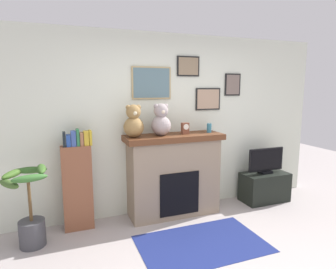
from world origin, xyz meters
TOP-DOWN VIEW (x-y plane):
  - back_wall at (0.00, 2.00)m, footprint 5.20×0.15m
  - fireplace at (0.03, 1.72)m, footprint 1.40×0.50m
  - bookshelf at (-1.29, 1.74)m, footprint 0.39×0.16m
  - potted_plant at (-1.85, 1.49)m, footprint 0.54×0.57m
  - tv_stand at (1.60, 1.64)m, footprint 0.75×0.40m
  - television at (1.60, 1.64)m, footprint 0.64×0.14m
  - area_rug at (0.03, 0.82)m, footprint 1.49×0.94m
  - candle_jar at (0.58, 1.70)m, footprint 0.07×0.07m
  - mantel_clock at (0.20, 1.70)m, footprint 0.10×0.08m
  - teddy_bear_brown at (-0.55, 1.70)m, footprint 0.27×0.27m
  - teddy_bear_tan at (-0.17, 1.70)m, footprint 0.27×0.27m

SIDE VIEW (x-z plane):
  - area_rug at x=0.03m, z-range 0.00..0.01m
  - tv_stand at x=1.60m, z-range 0.00..0.47m
  - potted_plant at x=-1.85m, z-range -0.07..0.89m
  - fireplace at x=0.03m, z-range 0.01..1.19m
  - bookshelf at x=-1.29m, z-range -0.04..1.28m
  - television at x=1.60m, z-range 0.46..0.87m
  - candle_jar at x=0.58m, z-range 1.18..1.32m
  - mantel_clock at x=0.20m, z-range 1.18..1.34m
  - back_wall at x=0.00m, z-range 0.00..2.60m
  - teddy_bear_brown at x=-0.55m, z-range 1.16..1.60m
  - teddy_bear_tan at x=-0.17m, z-range 1.16..1.60m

